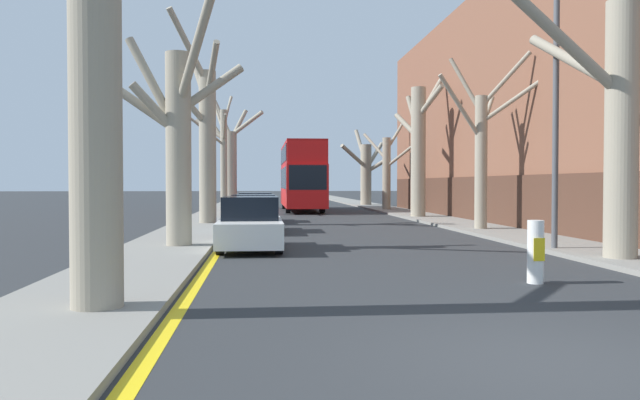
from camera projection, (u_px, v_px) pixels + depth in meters
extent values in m
plane|color=#2B2D30|center=(559.00, 364.00, 6.33)|extent=(300.00, 300.00, 0.00)
cube|color=gray|center=(232.00, 204.00, 55.58)|extent=(2.55, 120.00, 0.12)
cube|color=gray|center=(358.00, 203.00, 56.63)|extent=(2.55, 120.00, 0.12)
cube|color=brown|center=(578.00, 108.00, 29.65)|extent=(10.00, 34.08, 10.86)
cube|color=#492D21|center=(475.00, 200.00, 29.30)|extent=(0.12, 33.40, 2.17)
cube|color=yellow|center=(249.00, 204.00, 55.72)|extent=(0.24, 120.00, 0.01)
cylinder|color=gray|center=(95.00, 76.00, 8.60)|extent=(0.72, 0.72, 6.65)
cylinder|color=gray|center=(179.00, 151.00, 17.37)|extent=(0.71, 0.71, 5.49)
cylinder|color=gray|center=(129.00, 97.00, 17.27)|extent=(2.88, 0.38, 2.10)
cylinder|color=gray|center=(155.00, 110.00, 17.04)|extent=(1.42, 0.79, 1.48)
cylinder|color=gray|center=(154.00, 86.00, 17.40)|extent=(1.64, 0.55, 2.78)
cylinder|color=gray|center=(210.00, 89.00, 17.61)|extent=(1.93, 0.68, 1.52)
cylinder|color=gray|center=(194.00, 55.00, 16.46)|extent=(1.37, 2.09, 2.77)
cylinder|color=gray|center=(208.00, 148.00, 27.36)|extent=(0.75, 0.75, 6.78)
cylinder|color=gray|center=(195.00, 111.00, 26.81)|extent=(1.29, 1.23, 1.39)
cylinder|color=gray|center=(198.00, 75.00, 27.98)|extent=(1.32, 1.84, 3.04)
cylinder|color=gray|center=(212.00, 71.00, 26.15)|extent=(0.88, 2.54, 2.17)
cylinder|color=gray|center=(189.00, 47.00, 26.38)|extent=(1.74, 1.94, 3.01)
cylinder|color=gray|center=(224.00, 162.00, 36.84)|extent=(0.41, 0.41, 6.21)
cylinder|color=gray|center=(227.00, 112.00, 37.29)|extent=(0.57, 1.19, 2.06)
cylinder|color=gray|center=(224.00, 127.00, 35.83)|extent=(0.36, 2.04, 1.44)
cylinder|color=gray|center=(228.00, 110.00, 37.23)|extent=(0.61, 1.07, 1.75)
cylinder|color=gray|center=(202.00, 127.00, 35.69)|extent=(2.51, 2.14, 1.99)
cylinder|color=gray|center=(217.00, 112.00, 37.88)|extent=(1.14, 2.50, 2.90)
cylinder|color=gray|center=(231.00, 170.00, 45.79)|extent=(0.84, 0.84, 5.67)
cylinder|color=gray|center=(239.00, 125.00, 46.06)|extent=(1.45, 0.99, 2.39)
cylinder|color=gray|center=(246.00, 124.00, 45.13)|extent=(2.58, 1.69, 1.86)
cylinder|color=gray|center=(219.00, 134.00, 46.44)|extent=(2.19, 1.99, 2.99)
cylinder|color=gray|center=(223.00, 119.00, 46.15)|extent=(1.64, 1.43, 2.96)
cylinder|color=gray|center=(214.00, 132.00, 46.26)|extent=(2.91, 1.68, 2.05)
cylinder|color=gray|center=(622.00, 132.00, 14.40)|extent=(0.75, 0.75, 6.05)
cylinder|color=gray|center=(569.00, 46.00, 14.03)|extent=(2.96, 0.65, 2.34)
cylinder|color=gray|center=(574.00, 62.00, 15.70)|extent=(1.17, 3.00, 1.96)
cylinder|color=gray|center=(481.00, 164.00, 23.86)|extent=(0.47, 0.47, 5.20)
cylinder|color=gray|center=(461.00, 108.00, 23.45)|extent=(1.96, 0.74, 2.46)
cylinder|color=gray|center=(505.00, 80.00, 23.28)|extent=(1.62, 1.34, 1.97)
cylinder|color=gray|center=(487.00, 114.00, 24.35)|extent=(1.02, 1.21, 1.52)
cylinder|color=gray|center=(466.00, 86.00, 24.01)|extent=(1.24, 0.79, 2.24)
cylinder|color=gray|center=(520.00, 95.00, 22.98)|extent=(2.48, 2.02, 1.99)
cylinder|color=gray|center=(418.00, 153.00, 32.75)|extent=(0.77, 0.77, 6.90)
cylinder|color=gray|center=(407.00, 126.00, 33.50)|extent=(1.12, 1.92, 1.58)
cylinder|color=gray|center=(430.00, 100.00, 33.28)|extent=(1.84, 1.42, 2.46)
cylinder|color=gray|center=(413.00, 115.00, 33.16)|extent=(0.65, 1.28, 2.13)
cylinder|color=gray|center=(430.00, 101.00, 31.87)|extent=(1.09, 1.96, 1.60)
cylinder|color=gray|center=(386.00, 174.00, 41.89)|extent=(0.55, 0.55, 4.94)
cylinder|color=gray|center=(406.00, 152.00, 40.90)|extent=(2.33, 2.33, 2.09)
cylinder|color=gray|center=(375.00, 147.00, 42.72)|extent=(1.43, 2.09, 1.99)
cylinder|color=gray|center=(395.00, 137.00, 42.08)|extent=(1.39, 0.62, 1.95)
cylinder|color=gray|center=(366.00, 175.00, 50.90)|extent=(0.89, 0.89, 5.04)
cylinder|color=gray|center=(361.00, 147.00, 51.78)|extent=(0.90, 2.26, 3.10)
cylinder|color=gray|center=(374.00, 156.00, 52.00)|extent=(2.08, 2.49, 2.48)
cylinder|color=gray|center=(354.00, 157.00, 49.93)|extent=(2.52, 2.01, 1.93)
cylinder|color=gray|center=(378.00, 165.00, 50.54)|extent=(2.10, 1.20, 1.45)
cube|color=red|center=(302.00, 186.00, 42.27)|extent=(2.48, 11.67, 2.67)
cube|color=red|center=(302.00, 156.00, 42.22)|extent=(2.43, 11.44, 1.36)
cube|color=#A91111|center=(302.00, 145.00, 42.20)|extent=(2.43, 11.44, 0.12)
cube|color=black|center=(302.00, 178.00, 42.26)|extent=(2.51, 10.27, 1.39)
cube|color=black|center=(302.00, 155.00, 42.22)|extent=(2.51, 10.27, 1.03)
cube|color=black|center=(308.00, 177.00, 36.47)|extent=(2.23, 0.06, 1.46)
cylinder|color=black|center=(288.00, 205.00, 38.72)|extent=(0.30, 1.01, 1.01)
cylinder|color=black|center=(322.00, 205.00, 38.92)|extent=(0.30, 1.01, 1.01)
cylinder|color=black|center=(284.00, 202.00, 45.46)|extent=(0.30, 1.01, 1.01)
cylinder|color=black|center=(313.00, 202.00, 45.66)|extent=(0.30, 1.01, 1.01)
cube|color=silver|center=(250.00, 231.00, 17.33)|extent=(1.74, 4.06, 0.66)
cube|color=black|center=(250.00, 208.00, 17.56)|extent=(1.53, 2.11, 0.64)
cylinder|color=black|center=(220.00, 243.00, 16.06)|extent=(0.20, 0.62, 0.62)
cylinder|color=black|center=(279.00, 242.00, 16.20)|extent=(0.20, 0.62, 0.62)
cylinder|color=black|center=(225.00, 235.00, 18.48)|extent=(0.20, 0.62, 0.62)
cylinder|color=black|center=(277.00, 235.00, 18.62)|extent=(0.20, 0.62, 0.62)
cube|color=#9EA3AD|center=(254.00, 219.00, 23.63)|extent=(1.81, 4.25, 0.60)
cube|color=black|center=(254.00, 203.00, 23.87)|extent=(1.60, 2.21, 0.64)
cylinder|color=black|center=(231.00, 227.00, 22.29)|extent=(0.20, 0.61, 0.61)
cylinder|color=black|center=(275.00, 226.00, 22.44)|extent=(0.20, 0.61, 0.61)
cylinder|color=black|center=(234.00, 222.00, 24.83)|extent=(0.20, 0.61, 0.61)
cylinder|color=black|center=(274.00, 222.00, 24.98)|extent=(0.20, 0.61, 0.61)
cube|color=navy|center=(255.00, 212.00, 29.76)|extent=(1.74, 4.23, 0.64)
cube|color=black|center=(255.00, 199.00, 30.00)|extent=(1.53, 2.20, 0.58)
cylinder|color=black|center=(238.00, 217.00, 28.44)|extent=(0.20, 0.67, 0.67)
cylinder|color=black|center=(272.00, 217.00, 28.57)|extent=(0.20, 0.67, 0.67)
cylinder|color=black|center=(240.00, 214.00, 30.96)|extent=(0.20, 0.67, 0.67)
cylinder|color=black|center=(271.00, 214.00, 31.10)|extent=(0.20, 0.67, 0.67)
cylinder|color=#4C4F54|center=(556.00, 100.00, 16.58)|extent=(0.16, 0.16, 8.16)
cylinder|color=white|center=(536.00, 252.00, 11.48)|extent=(0.30, 0.30, 1.17)
cube|color=yellow|center=(539.00, 250.00, 11.33)|extent=(0.21, 0.01, 0.42)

